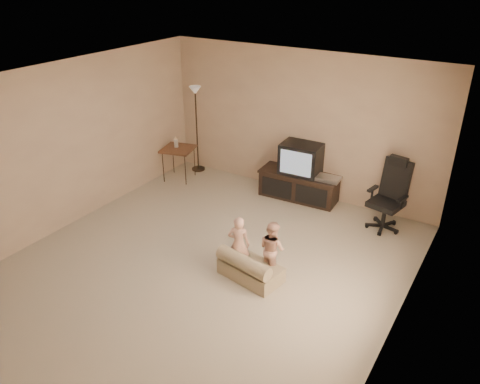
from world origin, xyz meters
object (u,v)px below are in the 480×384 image
object	(u,v)px
side_table	(178,149)
office_chair	(388,204)
floor_lamp	(196,110)
child_sofa	(249,268)
toddler_left	(239,244)
tv_stand	(300,176)
toddler_right	(272,249)

from	to	relation	value
side_table	office_chair	bearing A→B (deg)	4.12
floor_lamp	office_chair	bearing A→B (deg)	-3.72
child_sofa	toddler_left	distance (m)	0.34
tv_stand	toddler_left	distance (m)	2.38
toddler_left	toddler_right	distance (m)	0.44
tv_stand	side_table	world-z (taller)	tv_stand
office_chair	toddler_left	world-z (taller)	office_chair
floor_lamp	toddler_left	xyz separation A→B (m)	(2.48, -2.42, -0.81)
office_chair	tv_stand	bearing A→B (deg)	-175.05
floor_lamp	toddler_left	size ratio (longest dim) A/B	2.05
office_chair	side_table	distance (m)	3.88
side_table	toddler_left	world-z (taller)	side_table
tv_stand	office_chair	xyz separation A→B (m)	(1.58, -0.19, -0.00)
office_chair	child_sofa	world-z (taller)	office_chair
tv_stand	side_table	xyz separation A→B (m)	(-2.29, -0.47, 0.18)
tv_stand	toddler_left	bearing A→B (deg)	-87.74
floor_lamp	toddler_right	world-z (taller)	floor_lamp
toddler_left	toddler_right	size ratio (longest dim) A/B	1.03
office_chair	toddler_right	size ratio (longest dim) A/B	1.45
floor_lamp	toddler_right	xyz separation A→B (m)	(2.89, -2.26, -0.82)
floor_lamp	child_sofa	world-z (taller)	floor_lamp
tv_stand	toddler_right	size ratio (longest dim) A/B	1.81
tv_stand	child_sofa	bearing A→B (deg)	-83.02
toddler_right	floor_lamp	bearing A→B (deg)	-17.32
side_table	toddler_right	size ratio (longest dim) A/B	1.06
child_sofa	toddler_left	xyz separation A→B (m)	(-0.22, 0.10, 0.24)
child_sofa	toddler_left	bearing A→B (deg)	165.76
floor_lamp	tv_stand	bearing A→B (deg)	-1.49
tv_stand	side_table	size ratio (longest dim) A/B	1.70
child_sofa	tv_stand	bearing A→B (deg)	110.26
side_table	floor_lamp	size ratio (longest dim) A/B	0.50
office_chair	floor_lamp	size ratio (longest dim) A/B	0.69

